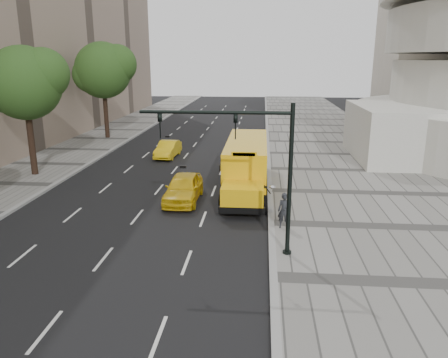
# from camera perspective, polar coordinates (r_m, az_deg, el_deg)

# --- Properties ---
(ground) EXTENTS (140.00, 140.00, 0.00)m
(ground) POSITION_cam_1_polar(r_m,az_deg,el_deg) (27.80, -6.48, -1.41)
(ground) COLOR black
(ground) RESTS_ON ground
(sidewalk_museum) EXTENTS (12.00, 140.00, 0.15)m
(sidewalk_museum) POSITION_cam_1_polar(r_m,az_deg,el_deg) (28.02, 18.36, -1.83)
(sidewalk_museum) COLOR gray
(sidewalk_museum) RESTS_ON ground
(sidewalk_far) EXTENTS (6.00, 140.00, 0.15)m
(sidewalk_far) POSITION_cam_1_polar(r_m,az_deg,el_deg) (31.82, -26.29, -0.64)
(sidewalk_far) COLOR gray
(sidewalk_far) RESTS_ON ground
(curb_museum) EXTENTS (0.30, 140.00, 0.15)m
(curb_museum) POSITION_cam_1_polar(r_m,az_deg,el_deg) (27.24, 5.99, -1.59)
(curb_museum) COLOR gray
(curb_museum) RESTS_ON ground
(curb_far) EXTENTS (0.30, 140.00, 0.15)m
(curb_far) POSITION_cam_1_polar(r_m,az_deg,el_deg) (30.38, -21.44, -0.80)
(curb_far) COLOR gray
(curb_far) RESTS_ON ground
(tree_b) EXTENTS (5.55, 4.94, 8.91)m
(tree_b) POSITION_cam_1_polar(r_m,az_deg,el_deg) (32.69, -24.49, 11.41)
(tree_b) COLOR black
(tree_b) RESTS_ON ground
(tree_c) EXTENTS (6.24, 5.55, 9.66)m
(tree_c) POSITION_cam_1_polar(r_m,az_deg,el_deg) (46.27, -15.42, 13.58)
(tree_c) COLOR black
(tree_c) RESTS_ON ground
(school_bus) EXTENTS (2.96, 11.56, 3.19)m
(school_bus) POSITION_cam_1_polar(r_m,az_deg,el_deg) (27.84, 2.97, 2.45)
(school_bus) COLOR #EFB20E
(school_bus) RESTS_ON ground
(taxi_near) EXTENTS (1.91, 4.68, 1.59)m
(taxi_near) POSITION_cam_1_polar(r_m,az_deg,el_deg) (25.36, -5.31, -1.16)
(taxi_near) COLOR gold
(taxi_near) RESTS_ON ground
(taxi_far) EXTENTS (1.65, 4.18, 1.36)m
(taxi_far) POSITION_cam_1_polar(r_m,az_deg,el_deg) (37.00, -7.34, 3.89)
(taxi_far) COLOR gold
(taxi_far) RESTS_ON ground
(pedestrian) EXTENTS (0.68, 0.49, 1.74)m
(pedestrian) POSITION_cam_1_polar(r_m,az_deg,el_deg) (21.05, 7.89, -4.13)
(pedestrian) COLOR #24262A
(pedestrian) RESTS_ON sidewalk_museum
(traffic_signal) EXTENTS (6.18, 0.36, 6.40)m
(traffic_signal) POSITION_cam_1_polar(r_m,az_deg,el_deg) (17.42, 4.08, 2.37)
(traffic_signal) COLOR black
(traffic_signal) RESTS_ON ground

